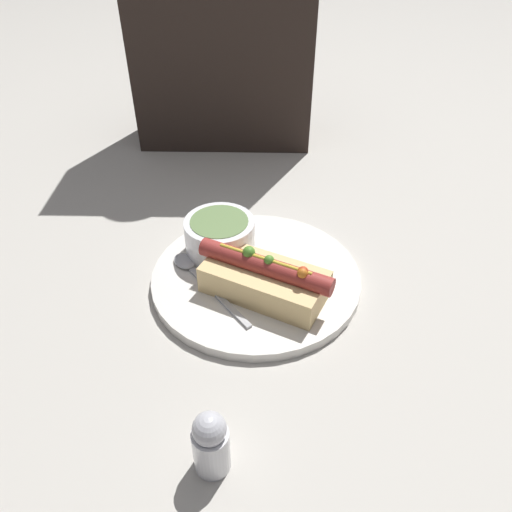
# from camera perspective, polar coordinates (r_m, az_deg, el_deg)

# --- Properties ---
(ground_plane) EXTENTS (4.00, 4.00, 0.00)m
(ground_plane) POSITION_cam_1_polar(r_m,az_deg,el_deg) (0.68, 0.00, -2.92)
(ground_plane) COLOR #BCB7AD
(dinner_plate) EXTENTS (0.28, 0.28, 0.01)m
(dinner_plate) POSITION_cam_1_polar(r_m,az_deg,el_deg) (0.68, 0.00, -2.48)
(dinner_plate) COLOR white
(dinner_plate) RESTS_ON ground_plane
(hot_dog) EXTENTS (0.17, 0.13, 0.06)m
(hot_dog) POSITION_cam_1_polar(r_m,az_deg,el_deg) (0.63, 1.00, -2.55)
(hot_dog) COLOR #E5C17F
(hot_dog) RESTS_ON dinner_plate
(soup_bowl) EXTENTS (0.10, 0.10, 0.05)m
(soup_bowl) POSITION_cam_1_polar(r_m,az_deg,el_deg) (0.70, -4.15, 2.41)
(soup_bowl) COLOR white
(soup_bowl) RESTS_ON dinner_plate
(spoon) EXTENTS (0.12, 0.14, 0.01)m
(spoon) POSITION_cam_1_polar(r_m,az_deg,el_deg) (0.68, -7.03, -1.76)
(spoon) COLOR #B7B7BC
(spoon) RESTS_ON dinner_plate
(salt_shaker) EXTENTS (0.04, 0.04, 0.08)m
(salt_shaker) POSITION_cam_1_polar(r_m,az_deg,el_deg) (0.49, -5.19, -20.51)
(salt_shaker) COLOR silver
(salt_shaker) RESTS_ON ground_plane
(seated_diner) EXTENTS (0.33, 0.15, 0.55)m
(seated_diner) POSITION_cam_1_polar(r_m,az_deg,el_deg) (0.99, -3.93, 26.29)
(seated_diner) COLOR #2D231E
(seated_diner) RESTS_ON ground_plane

